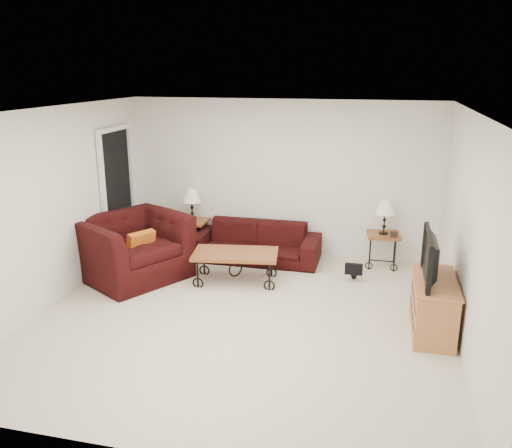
% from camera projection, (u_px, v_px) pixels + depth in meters
% --- Properties ---
extents(ground, '(5.00, 5.00, 0.00)m').
position_uv_depth(ground, '(243.00, 317.00, 6.52)').
color(ground, beige).
rests_on(ground, ground).
extents(wall_back, '(5.00, 0.02, 2.50)m').
position_uv_depth(wall_back, '(282.00, 178.00, 8.50)').
color(wall_back, white).
rests_on(wall_back, ground).
extents(wall_front, '(5.00, 0.02, 2.50)m').
position_uv_depth(wall_front, '(153.00, 312.00, 3.84)').
color(wall_front, white).
rests_on(wall_front, ground).
extents(wall_left, '(0.02, 5.00, 2.50)m').
position_uv_depth(wall_left, '(53.00, 207.00, 6.73)').
color(wall_left, white).
rests_on(wall_left, ground).
extents(wall_right, '(0.02, 5.00, 2.50)m').
position_uv_depth(wall_right, '(469.00, 235.00, 5.61)').
color(wall_right, white).
rests_on(wall_right, ground).
extents(ceiling, '(5.00, 5.00, 0.00)m').
position_uv_depth(ceiling, '(241.00, 111.00, 5.81)').
color(ceiling, white).
rests_on(ceiling, wall_back).
extents(doorway, '(0.08, 0.94, 2.04)m').
position_uv_depth(doorway, '(118.00, 196.00, 8.33)').
color(doorway, black).
rests_on(doorway, ground).
extents(sofa, '(2.04, 0.80, 0.60)m').
position_uv_depth(sofa, '(255.00, 242.00, 8.40)').
color(sofa, black).
rests_on(sofa, ground).
extents(side_table_left, '(0.50, 0.50, 0.53)m').
position_uv_depth(side_table_left, '(193.00, 236.00, 8.82)').
color(side_table_left, brown).
rests_on(side_table_left, ground).
extents(side_table_right, '(0.53, 0.53, 0.53)m').
position_uv_depth(side_table_right, '(382.00, 250.00, 8.13)').
color(side_table_right, brown).
rests_on(side_table_right, ground).
extents(lamp_left, '(0.31, 0.31, 0.53)m').
position_uv_depth(lamp_left, '(192.00, 205.00, 8.67)').
color(lamp_left, black).
rests_on(lamp_left, side_table_left).
extents(lamp_right, '(0.33, 0.33, 0.53)m').
position_uv_depth(lamp_right, '(385.00, 217.00, 7.98)').
color(lamp_right, black).
rests_on(lamp_right, side_table_right).
extents(photo_frame_left, '(0.11, 0.03, 0.09)m').
position_uv_depth(photo_frame_left, '(180.00, 220.00, 8.63)').
color(photo_frame_left, black).
rests_on(photo_frame_left, side_table_left).
extents(photo_frame_right, '(0.11, 0.02, 0.09)m').
position_uv_depth(photo_frame_right, '(394.00, 235.00, 7.87)').
color(photo_frame_right, black).
rests_on(photo_frame_right, side_table_right).
extents(coffee_table, '(1.27, 0.81, 0.45)m').
position_uv_depth(coffee_table, '(236.00, 267.00, 7.55)').
color(coffee_table, brown).
rests_on(coffee_table, ground).
extents(armchair, '(1.78, 1.84, 0.92)m').
position_uv_depth(armchair, '(133.00, 248.00, 7.64)').
color(armchair, black).
rests_on(armchair, ground).
extents(throw_pillow, '(0.30, 0.41, 0.41)m').
position_uv_depth(throw_pillow, '(141.00, 246.00, 7.54)').
color(throw_pillow, orange).
rests_on(throw_pillow, armchair).
extents(tv_stand, '(0.45, 1.07, 0.64)m').
position_uv_depth(tv_stand, '(433.00, 306.00, 6.09)').
color(tv_stand, '#BE7A46').
rests_on(tv_stand, ground).
extents(television, '(0.13, 0.96, 0.55)m').
position_uv_depth(television, '(436.00, 257.00, 5.92)').
color(television, black).
rests_on(television, tv_stand).
extents(backpack, '(0.39, 0.30, 0.50)m').
position_uv_depth(backpack, '(354.00, 263.00, 7.63)').
color(backpack, black).
rests_on(backpack, ground).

